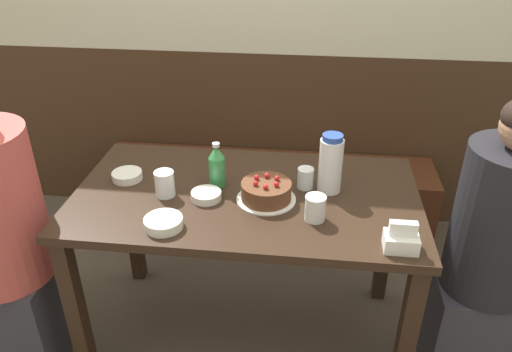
# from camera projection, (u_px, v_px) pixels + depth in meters

# --- Properties ---
(ground_plane) EXTENTS (12.00, 12.00, 0.00)m
(ground_plane) POSITION_uv_depth(u_px,v_px,m) (248.00, 332.00, 2.30)
(ground_plane) COLOR #4C4238
(back_wall) EXTENTS (4.80, 0.04, 2.50)m
(back_wall) POSITION_uv_depth(u_px,v_px,m) (273.00, 7.00, 2.59)
(back_wall) COLOR #3D2819
(back_wall) RESTS_ON ground_plane
(bench_seat) EXTENTS (1.87, 0.38, 0.44)m
(bench_seat) POSITION_uv_depth(u_px,v_px,m) (266.00, 197.00, 2.91)
(bench_seat) COLOR #472314
(bench_seat) RESTS_ON ground_plane
(dining_table) EXTENTS (1.33, 0.74, 0.75)m
(dining_table) POSITION_uv_depth(u_px,v_px,m) (246.00, 215.00, 1.98)
(dining_table) COLOR black
(dining_table) RESTS_ON ground_plane
(birthday_cake) EXTENTS (0.23, 0.23, 0.09)m
(birthday_cake) POSITION_uv_depth(u_px,v_px,m) (266.00, 192.00, 1.87)
(birthday_cake) COLOR white
(birthday_cake) RESTS_ON dining_table
(water_pitcher) EXTENTS (0.09, 0.09, 0.24)m
(water_pitcher) POSITION_uv_depth(u_px,v_px,m) (331.00, 164.00, 1.89)
(water_pitcher) COLOR white
(water_pitcher) RESTS_ON dining_table
(soju_bottle) EXTENTS (0.06, 0.06, 0.18)m
(soju_bottle) POSITION_uv_depth(u_px,v_px,m) (217.00, 166.00, 1.94)
(soju_bottle) COLOR #388E4C
(soju_bottle) RESTS_ON dining_table
(napkin_holder) EXTENTS (0.11, 0.08, 0.11)m
(napkin_holder) POSITION_uv_depth(u_px,v_px,m) (401.00, 239.00, 1.61)
(napkin_holder) COLOR white
(napkin_holder) RESTS_ON dining_table
(bowl_soup_white) EXTENTS (0.14, 0.14, 0.04)m
(bowl_soup_white) POSITION_uv_depth(u_px,v_px,m) (163.00, 223.00, 1.72)
(bowl_soup_white) COLOR white
(bowl_soup_white) RESTS_ON dining_table
(bowl_rice_small) EXTENTS (0.11, 0.11, 0.03)m
(bowl_rice_small) POSITION_uv_depth(u_px,v_px,m) (206.00, 195.00, 1.89)
(bowl_rice_small) COLOR white
(bowl_rice_small) RESTS_ON dining_table
(bowl_side_dish) EXTENTS (0.12, 0.12, 0.03)m
(bowl_side_dish) POSITION_uv_depth(u_px,v_px,m) (127.00, 176.00, 2.02)
(bowl_side_dish) COLOR white
(bowl_side_dish) RESTS_ON dining_table
(glass_water_tall) EXTENTS (0.06, 0.06, 0.08)m
(glass_water_tall) POSITION_uv_depth(u_px,v_px,m) (305.00, 178.00, 1.95)
(glass_water_tall) COLOR silver
(glass_water_tall) RESTS_ON dining_table
(glass_tumbler_short) EXTENTS (0.08, 0.08, 0.10)m
(glass_tumbler_short) POSITION_uv_depth(u_px,v_px,m) (165.00, 184.00, 1.89)
(glass_tumbler_short) COLOR silver
(glass_tumbler_short) RESTS_ON dining_table
(glass_shot_small) EXTENTS (0.07, 0.07, 0.09)m
(glass_shot_small) POSITION_uv_depth(u_px,v_px,m) (315.00, 208.00, 1.75)
(glass_shot_small) COLOR silver
(glass_shot_small) RESTS_ON dining_table
(person_pale_blue_shirt) EXTENTS (0.34, 0.33, 1.20)m
(person_pale_blue_shirt) POSITION_uv_depth(u_px,v_px,m) (490.00, 259.00, 1.86)
(person_pale_blue_shirt) COLOR #33333D
(person_pale_blue_shirt) RESTS_ON ground_plane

